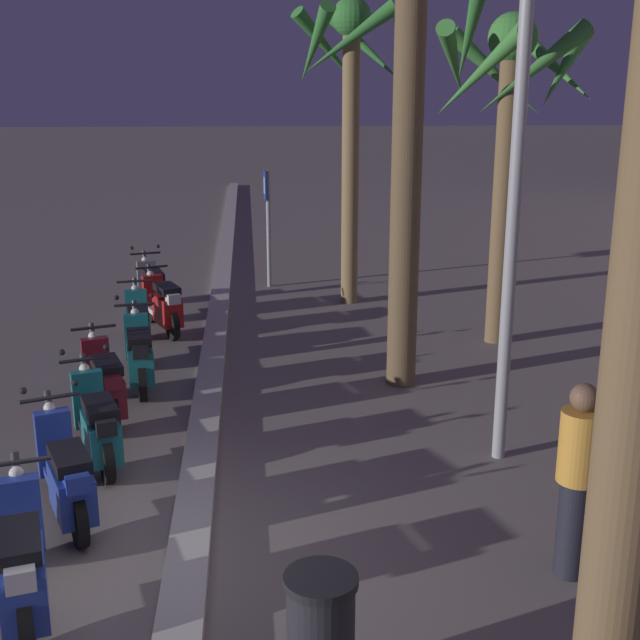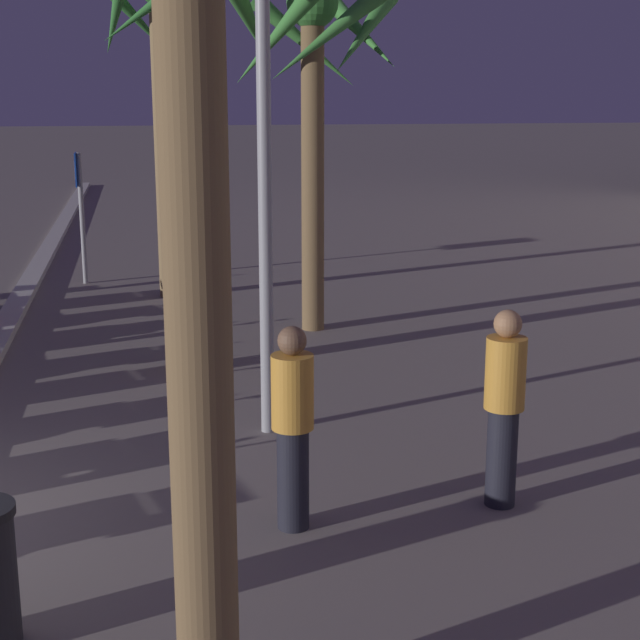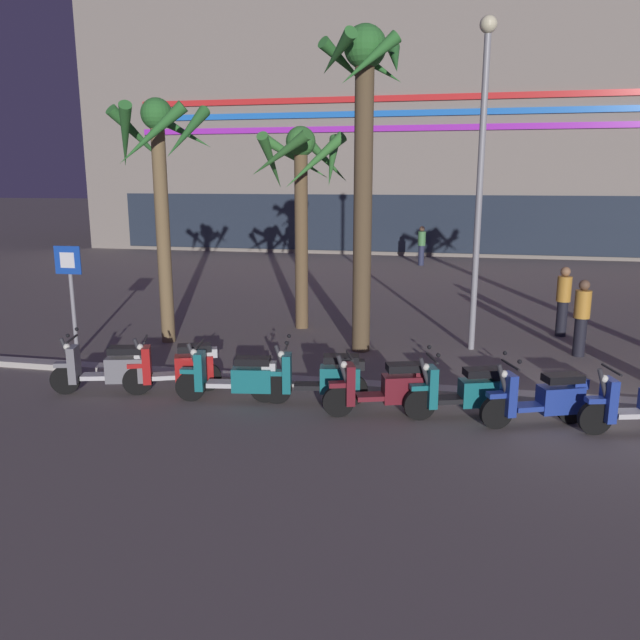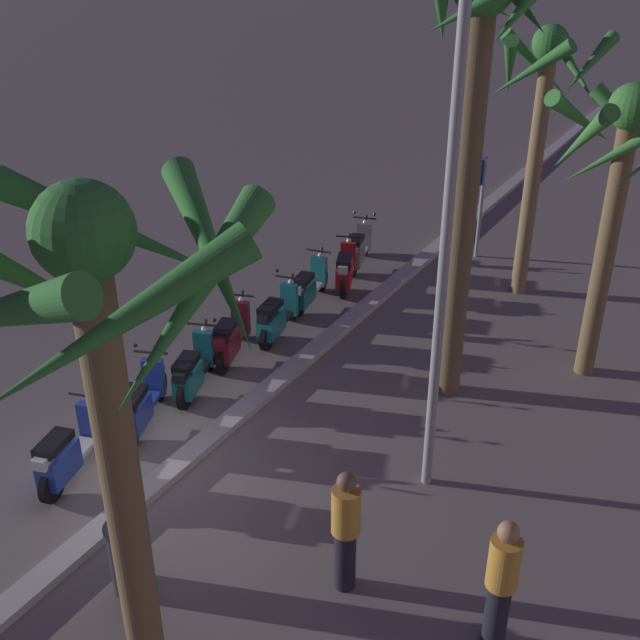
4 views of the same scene
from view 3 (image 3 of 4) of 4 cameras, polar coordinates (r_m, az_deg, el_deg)
ground_plane at (r=11.62m, az=22.86°, el=-7.49°), size 200.00×200.00×0.00m
curb_strip at (r=11.90m, az=22.61°, el=-6.69°), size 60.00×0.36×0.12m
mall_facade_backdrop at (r=39.41m, az=19.24°, el=16.27°), size 48.40×14.58×13.52m
scooter_grey_last_in_row at (r=12.01m, az=-18.38°, el=-4.17°), size 1.79×0.75×1.17m
scooter_red_gap_after_mid at (r=11.73m, az=-12.48°, el=-4.19°), size 1.65×0.86×1.04m
scooter_teal_mid_front at (r=11.09m, az=-7.61°, el=-5.13°), size 1.81×0.64×1.04m
scooter_teal_second_in_line at (r=10.87m, az=0.32°, el=-5.24°), size 1.82×0.65×1.17m
scooter_maroon_mid_centre at (r=10.45m, az=6.03°, el=-6.09°), size 1.75×0.81×1.04m
scooter_teal_lead_nearest at (r=10.53m, az=12.92°, el=-6.27°), size 1.69×0.81×1.17m
scooter_blue_far_back at (r=10.56m, az=19.49°, el=-6.64°), size 1.70×0.87×1.17m
crossing_sign at (r=14.65m, az=-21.49°, el=2.74°), size 0.60×0.13×2.40m
palm_tree_near_sign at (r=16.05m, az=-1.61°, el=12.60°), size 2.51×2.56×5.04m
palm_tree_by_mall_entrance at (r=13.89m, az=3.96°, el=17.14°), size 1.90×2.02×6.86m
palm_tree_mid_walkway at (r=15.06m, az=-14.30°, el=13.51°), size 2.22×2.26×5.53m
pedestrian_by_palm_tree at (r=28.62m, az=9.12°, el=6.71°), size 0.34×0.34×1.73m
pedestrian_strolling_near_curb at (r=16.53m, az=21.04°, el=1.72°), size 0.34×0.34×1.72m
pedestrian_window_shopping at (r=14.80m, az=22.47°, el=0.33°), size 0.34×0.34×1.69m
street_lamp at (r=14.36m, az=14.31°, el=14.14°), size 0.36×0.36×7.05m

